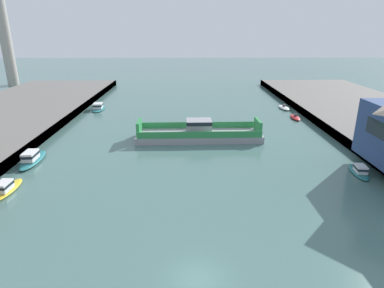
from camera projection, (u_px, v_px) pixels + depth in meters
The scene contains 10 objects.
ground_plane at pixel (198, 278), 24.16m from camera, with size 400.00×400.00×0.00m, color #476B66.
chain_ferry at pixel (199, 133), 54.52m from camera, with size 21.02×6.17×3.37m.
moored_boat_near_left at pixel (6, 188), 36.75m from camera, with size 1.89×6.01×1.40m.
moored_boat_mid_left at pixel (295, 117), 67.43m from camera, with size 1.82×5.01×1.00m.
moored_boat_mid_right at pixel (360, 170), 41.48m from camera, with size 2.44×5.44×1.27m.
moored_boat_far_left at pixel (98, 107), 74.91m from camera, with size 3.31×7.91×1.56m.
moored_boat_far_right at pixel (284, 108), 75.77m from camera, with size 2.12×5.37×1.05m.
moored_boat_upstream_a at pixel (32, 158), 44.94m from camera, with size 2.49×7.58×1.76m.
smokestack_distant_a at pixel (5, 37), 103.63m from camera, with size 3.57×3.57×28.79m.
smokestack_distant_b at pixel (3, 26), 100.91m from camera, with size 3.69×3.69×34.78m.
Camera 1 is at (-0.75, -19.40, 17.53)m, focal length 30.30 mm.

